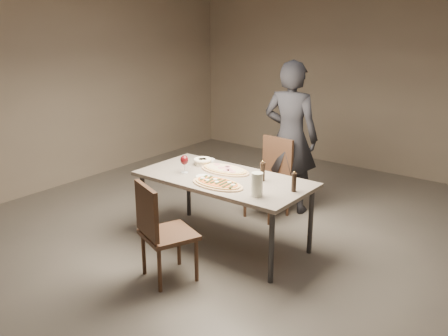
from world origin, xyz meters
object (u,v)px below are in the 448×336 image
Objects in this scene: dining_table at (224,183)px; ham_pizza at (225,170)px; chair_near at (160,227)px; diner at (291,137)px; carafe at (257,184)px; chair_far at (272,173)px; zucchini_pizza at (218,183)px; bread_basket at (203,161)px; pepper_mill_left at (263,171)px.

dining_table is 0.22m from ham_pizza.
chair_near is 2.25m from diner.
dining_table is at bearing 79.31° from diner.
diner is (-0.53, 1.52, 0.06)m from carafe.
diner is at bearing -103.16° from chair_far.
carafe is (0.47, -0.01, 0.09)m from zucchini_pizza.
carafe reaches higher than dining_table.
chair_far is at bearing 63.07° from bread_basket.
chair_far reaches higher than zucchini_pizza.
zucchini_pizza is 2.82× the size of bread_basket.
zucchini_pizza is 0.98× the size of ham_pizza.
diner is at bearing 110.60° from chair_near.
carafe is (0.57, -0.24, 0.17)m from dining_table.
zucchini_pizza is 1.26m from chair_far.
ham_pizza is 1.15m from chair_near.
bread_basket is 0.11× the size of diner.
diner is (0.04, 1.27, 0.23)m from dining_table.
carafe is 0.12× the size of diner.
chair_near is (-0.38, -1.09, -0.32)m from pepper_mill_left.
bread_basket reaches higher than zucchini_pizza.
bread_basket is 1.18m from diner.
chair_far is 0.49m from diner.
zucchini_pizza is 2.57× the size of carafe.
carafe reaches higher than chair_far.
carafe reaches higher than pepper_mill_left.
chair_far is (-0.05, 1.95, 0.00)m from chair_near.
chair_near is at bearing -112.50° from zucchini_pizza.
bread_basket is at bearing 127.20° from zucchini_pizza.
chair_far is at bearing 81.48° from ham_pizza.
pepper_mill_left is 0.95× the size of carafe.
chair_far reaches higher than ham_pizza.
chair_near is at bearing -109.01° from pepper_mill_left.
diner reaches higher than carafe.
zucchini_pizza is 0.46m from ham_pizza.
chair_far is (0.41, 0.80, -0.26)m from bread_basket.
chair_near reaches higher than bread_basket.
pepper_mill_left is at bearing 92.59° from chair_near.
bread_basket is at bearing 170.93° from ham_pizza.
carafe is at bearing 120.94° from chair_far.
pepper_mill_left is at bearing -6.95° from ham_pizza.
diner is (-0.34, 1.13, 0.08)m from pepper_mill_left.
chair_far reaches higher than dining_table.
diner reaches higher than chair_near.
pepper_mill_left is (0.83, -0.06, 0.06)m from bread_basket.
pepper_mill_left is 0.11× the size of diner.
bread_basket is at bearing 133.06° from chair_near.
bread_basket is 0.83m from pepper_mill_left.
pepper_mill_left is at bearing -4.10° from bread_basket.
carafe is at bearing 72.41° from chair_near.
bread_basket is 0.96× the size of pepper_mill_left.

